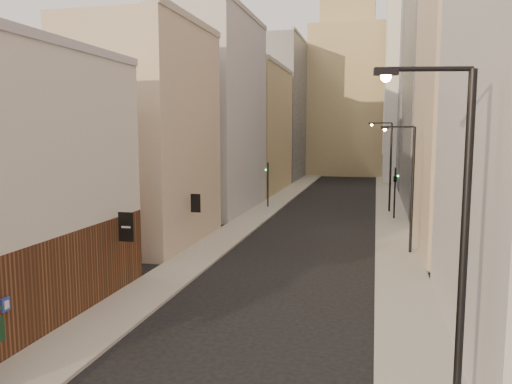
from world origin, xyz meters
name	(u,v)px	position (x,y,z in m)	size (l,w,h in m)	color
sidewalk_left	(285,195)	(-6.50, 55.00, 0.07)	(3.00, 140.00, 0.15)	gray
sidewalk_right	(388,199)	(6.50, 55.00, 0.07)	(3.00, 140.00, 0.15)	gray
left_bldg_beige	(145,136)	(-12.00, 26.00, 8.00)	(8.00, 12.00, 16.00)	tan
left_bldg_grey	(213,116)	(-12.00, 42.00, 10.00)	(8.00, 16.00, 20.00)	#9F9FA5
left_bldg_tan	(253,130)	(-12.00, 60.00, 8.50)	(8.00, 18.00, 17.00)	tan
left_bldg_wingrid	(280,111)	(-12.00, 80.00, 12.00)	(8.00, 20.00, 24.00)	gray
right_bldg_beige	(481,108)	(12.00, 30.00, 10.00)	(8.00, 16.00, 20.00)	tan
right_bldg_wingrid	(445,89)	(12.00, 50.00, 13.00)	(8.00, 20.00, 26.00)	gray
highrise	(466,21)	(18.00, 78.00, 25.66)	(21.00, 23.00, 51.20)	gray
clock_tower	(347,84)	(-1.00, 92.00, 17.63)	(14.00, 14.00, 44.90)	tan
white_tower	(411,68)	(10.00, 78.00, 18.61)	(8.00, 8.00, 41.50)	silver
streetlamp_near	(455,231)	(6.97, 5.52, 5.74)	(2.61, 0.71, 10.06)	black
streetlamp_mid	(409,182)	(7.09, 26.48, 5.00)	(2.30, 0.35, 8.75)	black
streetlamp_far	(388,162)	(6.12, 44.31, 5.30)	(2.41, 0.71, 9.29)	black
traffic_light_left	(268,177)	(-6.58, 44.63, 3.36)	(0.56, 0.46, 5.00)	black
traffic_light_right	(395,181)	(6.69, 40.12, 3.75)	(0.64, 0.61, 5.00)	black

